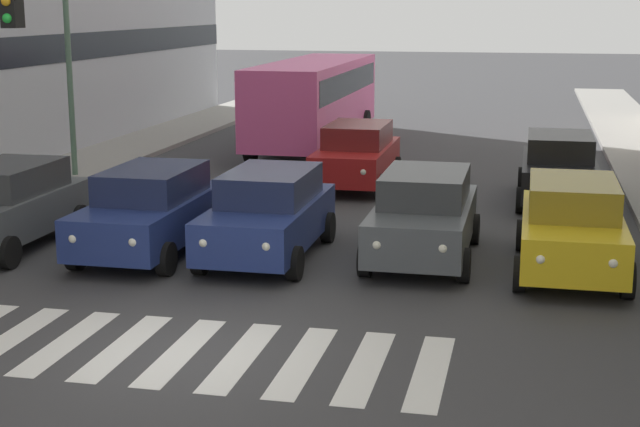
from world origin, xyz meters
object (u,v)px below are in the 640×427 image
car_row2_1 (559,168)px  street_lamp_right (78,7)px  car_0 (572,226)px  bus_behind_traffic (315,94)px  car_1 (424,215)px  car_row2_0 (357,155)px  car_4 (5,205)px  car_3 (151,210)px  car_2 (269,213)px

car_row2_1 → street_lamp_right: street_lamp_right is taller
car_0 → bus_behind_traffic: bearing=-60.6°
car_1 → car_row2_1: bearing=-113.8°
car_row2_0 → car_4: bearing=54.5°
car_4 → bus_behind_traffic: (-3.09, -15.09, 0.97)m
car_row2_0 → car_1: bearing=110.1°
car_1 → bus_behind_traffic: bearing=-69.1°
car_4 → street_lamp_right: bearing=-76.1°
car_1 → car_3: (5.40, 0.75, 0.00)m
bus_behind_traffic → car_0: bearing=119.4°
car_1 → car_row2_0: 7.70m
car_3 → car_4: 3.10m
car_1 → car_4: bearing=6.4°
car_3 → bus_behind_traffic: 14.92m
car_0 → street_lamp_right: size_ratio=0.57×
car_row2_0 → car_row2_1: 5.47m
car_1 → bus_behind_traffic: 15.17m
car_0 → bus_behind_traffic: size_ratio=0.42×
car_0 → car_row2_0: size_ratio=1.00×
car_2 → bus_behind_traffic: 14.90m
car_2 → car_3: 2.40m
car_0 → car_1: size_ratio=1.00×
car_2 → car_0: bearing=-178.4°
car_2 → car_4: same height
car_0 → car_4: 11.29m
car_2 → car_3: size_ratio=1.00×
car_0 → car_row2_0: bearing=-54.4°
car_1 → street_lamp_right: size_ratio=0.57×
street_lamp_right → car_0: bearing=152.5°
car_row2_1 → bus_behind_traffic: 11.42m
car_row2_0 → street_lamp_right: street_lamp_right is taller
car_row2_1 → car_3: bearing=40.4°
car_row2_0 → bus_behind_traffic: size_ratio=0.42×
car_4 → car_3: bearing=-176.3°
bus_behind_traffic → car_row2_1: bearing=135.5°
car_row2_1 → car_4: bearing=32.4°
car_3 → car_row2_1: 10.65m
car_0 → car_4: (11.28, 0.59, 0.00)m
car_row2_0 → bus_behind_traffic: 7.51m
car_1 → car_row2_1: 6.73m
car_3 → car_4: same height
car_0 → car_row2_1: (0.07, -6.52, 0.00)m
car_row2_0 → bus_behind_traffic: bearing=-68.4°
car_0 → car_2: same height
car_row2_0 → car_0: bearing=125.6°
car_0 → street_lamp_right: bearing=-27.5°
bus_behind_traffic → street_lamp_right: bearing=57.3°
car_2 → car_row2_0: 7.76m
car_1 → car_row2_0: (2.65, -7.23, 0.00)m
car_0 → car_row2_1: size_ratio=1.00×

